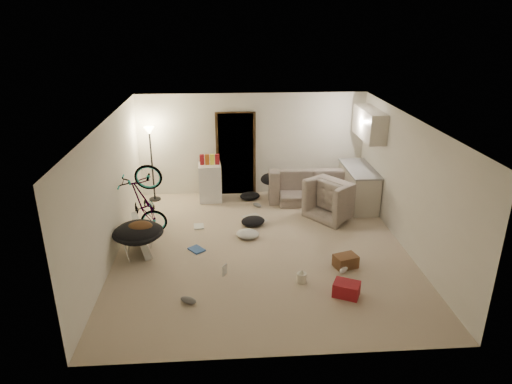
{
  "coord_description": "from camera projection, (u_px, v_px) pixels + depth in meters",
  "views": [
    {
      "loc": [
        -0.65,
        -7.79,
        4.24
      ],
      "look_at": [
        -0.07,
        0.6,
        0.94
      ],
      "focal_mm": 32.0,
      "sensor_mm": 36.0,
      "label": 1
    }
  ],
  "objects": [
    {
      "name": "drink_case_b",
      "position": [
        346.0,
        289.0,
        7.31
      ],
      "size": [
        0.49,
        0.44,
        0.23
      ],
      "primitive_type": "cube",
      "rotation": [
        0.0,
        0.0,
        -0.45
      ],
      "color": "maroon",
      "rests_on": "floor"
    },
    {
      "name": "book_white",
      "position": [
        199.0,
        226.0,
        9.7
      ],
      "size": [
        0.23,
        0.29,
        0.02
      ],
      "primitive_type": "cube",
      "rotation": [
        0.0,
        0.0,
        0.09
      ],
      "color": "silver",
      "rests_on": "floor"
    },
    {
      "name": "wall_back",
      "position": [
        252.0,
        144.0,
        11.16
      ],
      "size": [
        5.5,
        0.02,
        2.5
      ],
      "primitive_type": "cube",
      "color": "white",
      "rests_on": "floor"
    },
    {
      "name": "kitchen_counter",
      "position": [
        358.0,
        187.0,
        10.68
      ],
      "size": [
        0.6,
        1.5,
        0.88
      ],
      "primitive_type": "cube",
      "color": "beige",
      "rests_on": "floor"
    },
    {
      "name": "kitchen_uppers",
      "position": [
        369.0,
        124.0,
        10.14
      ],
      "size": [
        0.38,
        1.4,
        0.65
      ],
      "primitive_type": "cube",
      "color": "beige",
      "rests_on": "wall_right"
    },
    {
      "name": "juicer",
      "position": [
        302.0,
        277.0,
        7.68
      ],
      "size": [
        0.17,
        0.17,
        0.24
      ],
      "color": "beige",
      "rests_on": "floor"
    },
    {
      "name": "counter_top",
      "position": [
        360.0,
        169.0,
        10.51
      ],
      "size": [
        0.64,
        1.54,
        0.04
      ],
      "primitive_type": "cube",
      "color": "gray",
      "rests_on": "kitchen_counter"
    },
    {
      "name": "wall_left",
      "position": [
        109.0,
        192.0,
        8.19
      ],
      "size": [
        0.02,
        6.0,
        2.5
      ],
      "primitive_type": "cube",
      "color": "white",
      "rests_on": "floor"
    },
    {
      "name": "tv_box",
      "position": [
        141.0,
        235.0,
        8.66
      ],
      "size": [
        0.47,
        0.96,
        0.62
      ],
      "primitive_type": "cube",
      "rotation": [
        0.0,
        -0.21,
        0.27
      ],
      "color": "silver",
      "rests_on": "floor"
    },
    {
      "name": "armchair",
      "position": [
        338.0,
        202.0,
        10.17
      ],
      "size": [
        1.3,
        1.32,
        0.65
      ],
      "primitive_type": "imported",
      "rotation": [
        0.0,
        0.0,
        2.23
      ],
      "color": "#3E463E",
      "rests_on": "floor"
    },
    {
      "name": "doorway",
      "position": [
        236.0,
        154.0,
        11.18
      ],
      "size": [
        0.85,
        0.1,
        2.04
      ],
      "primitive_type": "cube",
      "color": "black",
      "rests_on": "floor"
    },
    {
      "name": "drink_case_a",
      "position": [
        346.0,
        261.0,
        8.14
      ],
      "size": [
        0.46,
        0.39,
        0.23
      ],
      "primitive_type": "cube",
      "rotation": [
        0.0,
        0.0,
        0.3
      ],
      "color": "brown",
      "rests_on": "floor"
    },
    {
      "name": "shoe_3",
      "position": [
        188.0,
        300.0,
        7.14
      ],
      "size": [
        0.3,
        0.22,
        0.1
      ],
      "primitive_type": "ellipsoid",
      "rotation": [
        0.0,
        0.0,
        -0.45
      ],
      "color": "slate",
      "rests_on": "floor"
    },
    {
      "name": "wall_right",
      "position": [
        409.0,
        184.0,
        8.55
      ],
      "size": [
        0.02,
        6.0,
        2.5
      ],
      "primitive_type": "cube",
      "color": "white",
      "rests_on": "floor"
    },
    {
      "name": "clothes_lump_b",
      "position": [
        250.0,
        196.0,
        11.16
      ],
      "size": [
        0.61,
        0.57,
        0.15
      ],
      "primitive_type": "ellipsoid",
      "rotation": [
        0.0,
        0.0,
        0.34
      ],
      "color": "black",
      "rests_on": "floor"
    },
    {
      "name": "clothes_lump_a",
      "position": [
        253.0,
        221.0,
        9.79
      ],
      "size": [
        0.64,
        0.59,
        0.17
      ],
      "primitive_type": "ellipsoid",
      "rotation": [
        0.0,
        0.0,
        0.35
      ],
      "color": "black",
      "rests_on": "floor"
    },
    {
      "name": "ceiling",
      "position": [
        262.0,
        120.0,
        7.91
      ],
      "size": [
        5.5,
        6.0,
        0.02
      ],
      "primitive_type": "cube",
      "color": "white",
      "rests_on": "wall_back"
    },
    {
      "name": "snack_box_0",
      "position": [
        202.0,
        161.0,
        10.75
      ],
      "size": [
        0.11,
        0.09,
        0.3
      ],
      "primitive_type": "cube",
      "rotation": [
        0.0,
        0.0,
        0.19
      ],
      "color": "maroon",
      "rests_on": "mini_fridge"
    },
    {
      "name": "book_asset",
      "position": [
        223.0,
        276.0,
        7.86
      ],
      "size": [
        0.24,
        0.23,
        0.02
      ],
      "primitive_type": "imported",
      "rotation": [
        0.0,
        0.0,
        1.04
      ],
      "color": "maroon",
      "rests_on": "floor"
    },
    {
      "name": "snack_box_3",
      "position": [
        217.0,
        160.0,
        10.77
      ],
      "size": [
        0.11,
        0.08,
        0.3
      ],
      "primitive_type": "cube",
      "rotation": [
        0.0,
        0.0,
        -0.09
      ],
      "color": "maroon",
      "rests_on": "mini_fridge"
    },
    {
      "name": "sofa",
      "position": [
        311.0,
        187.0,
        11.08
      ],
      "size": [
        2.09,
        0.88,
        0.6
      ],
      "primitive_type": "imported",
      "rotation": [
        0.0,
        0.0,
        3.11
      ],
      "color": "#3E463E",
      "rests_on": "floor"
    },
    {
      "name": "bicycle",
      "position": [
        146.0,
        216.0,
        9.21
      ],
      "size": [
        1.59,
        0.71,
        0.91
      ],
      "primitive_type": "imported",
      "rotation": [
        0.0,
        -0.17,
        1.55
      ],
      "color": "black",
      "rests_on": "floor"
    },
    {
      "name": "shoe_1",
      "position": [
        257.0,
        205.0,
        10.69
      ],
      "size": [
        0.25,
        0.26,
        0.09
      ],
      "primitive_type": "ellipsoid",
      "rotation": [
        0.0,
        0.0,
        -0.85
      ],
      "color": "slate",
      "rests_on": "floor"
    },
    {
      "name": "hoodie",
      "position": [
        140.0,
        228.0,
        8.33
      ],
      "size": [
        0.51,
        0.44,
        0.22
      ],
      "primitive_type": "ellipsoid",
      "rotation": [
        0.0,
        0.0,
        0.09
      ],
      "color": "#52331C",
      "rests_on": "saucer_chair"
    },
    {
      "name": "snack_box_2",
      "position": [
        212.0,
        161.0,
        10.76
      ],
      "size": [
        0.11,
        0.08,
        0.3
      ],
      "primitive_type": "cube",
      "rotation": [
        0.0,
        0.0,
        0.13
      ],
      "color": "yellow",
      "rests_on": "mini_fridge"
    },
    {
      "name": "newspaper",
      "position": [
        254.0,
        219.0,
        10.1
      ],
      "size": [
        0.58,
        0.64,
        0.01
      ],
      "primitive_type": "cube",
      "rotation": [
        0.0,
        0.0,
        0.47
      ],
      "color": "beige",
      "rests_on": "floor"
    },
    {
      "name": "door_trim",
      "position": [
        236.0,
        155.0,
        11.16
      ],
      "size": [
        0.97,
        0.04,
        2.1
      ],
      "primitive_type": "cube",
      "color": "#352412",
      "rests_on": "floor"
    },
    {
      "name": "shoe_4",
      "position": [
        344.0,
        269.0,
        8.0
      ],
      "size": [
        0.25,
        0.28,
        0.1
      ],
      "primitive_type": "ellipsoid",
      "rotation": [
        0.0,
        0.0,
        0.89
      ],
      "color": "white",
      "rests_on": "floor"
    },
    {
      "name": "clothes_lump_c",
      "position": [
        248.0,
        234.0,
        9.24
      ],
      "size": [
        0.57,
        0.53,
        0.15
      ],
      "primitive_type": "ellipsoid",
      "rotation": [
        0.0,
        0.0,
        -0.31
      ],
      "color": "silver",
      "rests_on": "floor"
    },
    {
      "name": "sofa_drape",
      "position": [
        272.0,
        179.0,
        10.93
      ],
      "size": [
        0.66,
        0.59,
        0.28
      ],
      "primitive_type": "ellipsoid",
      "rotation": [
        0.0,
        0.0,
        0.26
      ],
      "color": "black",
      "rests_on": "sofa"
    },
    {
      "name": "snack_box_1",
      "position": [
        207.0,
        161.0,
        10.76
      ],
      "size": [
        0.11,
        0.08,
        0.3
      ],
      "primitive_type": "cube",
      "rotation": [
        0.0,
        0.0,
        0.08
      ],
      "color": "#B85817",
      "rests_on": "mini_fridge"
    },
    {
      "name": "book_blue",
      "position": [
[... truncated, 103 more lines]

